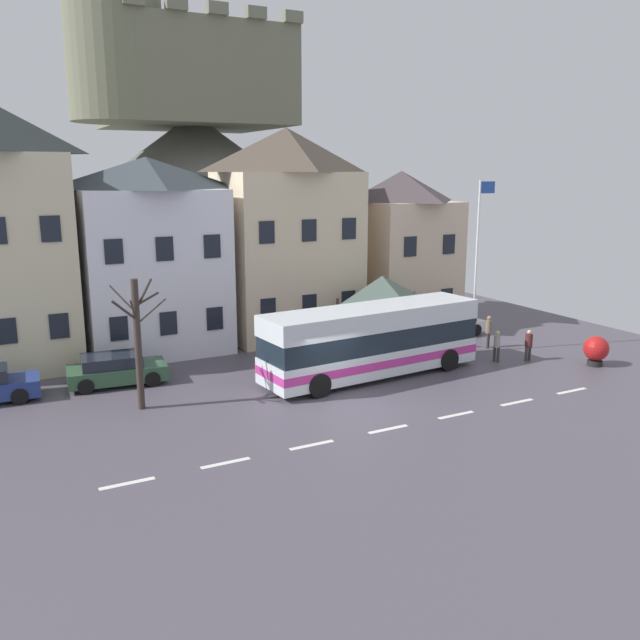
% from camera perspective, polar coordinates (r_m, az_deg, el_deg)
% --- Properties ---
extents(ground_plane, '(40.00, 60.00, 0.07)m').
position_cam_1_polar(ground_plane, '(25.97, 2.50, -7.37)').
color(ground_plane, '#4D4753').
extents(townhouse_01, '(6.76, 5.49, 9.51)m').
position_cam_1_polar(townhouse_01, '(33.95, -14.27, 5.32)').
color(townhouse_01, white).
rests_on(townhouse_01, ground_plane).
extents(townhouse_02, '(6.93, 5.27, 11.06)m').
position_cam_1_polar(townhouse_02, '(36.16, -2.81, 7.35)').
color(townhouse_02, beige).
rests_on(townhouse_02, ground_plane).
extents(townhouse_03, '(5.30, 5.92, 8.85)m').
position_cam_1_polar(townhouse_03, '(40.26, 6.84, 6.24)').
color(townhouse_03, beige).
rests_on(townhouse_03, ground_plane).
extents(hilltop_castle, '(36.32, 36.32, 19.85)m').
position_cam_1_polar(hilltop_castle, '(52.35, -10.62, 10.56)').
color(hilltop_castle, '#5A5852').
rests_on(hilltop_castle, ground_plane).
extents(transit_bus, '(10.38, 3.28, 3.12)m').
position_cam_1_polar(transit_bus, '(29.17, 4.47, -1.85)').
color(transit_bus, silver).
rests_on(transit_bus, ground_plane).
extents(bus_shelter, '(3.60, 3.60, 3.70)m').
position_cam_1_polar(bus_shelter, '(33.82, 5.32, 2.67)').
color(bus_shelter, '#473D33').
rests_on(bus_shelter, ground_plane).
extents(parked_car_00, '(4.18, 2.30, 1.30)m').
position_cam_1_polar(parked_car_00, '(29.54, -17.07, -4.07)').
color(parked_car_00, '#2E5336').
rests_on(parked_car_00, ground_plane).
extents(parked_car_01, '(4.22, 2.15, 1.37)m').
position_cam_1_polar(parked_car_01, '(37.22, 10.87, -0.29)').
color(parked_car_01, silver).
rests_on(parked_car_01, ground_plane).
extents(pedestrian_00, '(0.32, 0.32, 1.67)m').
position_cam_1_polar(pedestrian_00, '(34.98, 14.23, -0.75)').
color(pedestrian_00, '#38332D').
rests_on(pedestrian_00, ground_plane).
extents(pedestrian_01, '(0.34, 0.34, 1.46)m').
position_cam_1_polar(pedestrian_01, '(33.30, 8.72, -1.41)').
color(pedestrian_01, '#2D2D38').
rests_on(pedestrian_01, ground_plane).
extents(pedestrian_02, '(0.35, 0.35, 1.51)m').
position_cam_1_polar(pedestrian_02, '(33.13, 17.42, -1.88)').
color(pedestrian_02, '#38332D').
rests_on(pedestrian_02, ground_plane).
extents(pedestrian_03, '(0.30, 0.31, 1.51)m').
position_cam_1_polar(pedestrian_03, '(32.55, 14.89, -2.01)').
color(pedestrian_03, '#38332D').
rests_on(pedestrian_03, ground_plane).
extents(public_bench, '(1.45, 0.48, 0.87)m').
position_cam_1_polar(public_bench, '(34.97, 0.85, -1.23)').
color(public_bench, '#473828').
rests_on(public_bench, ground_plane).
extents(flagpole, '(0.95, 0.10, 8.43)m').
position_cam_1_polar(flagpole, '(33.33, 13.33, 5.33)').
color(flagpole, silver).
rests_on(flagpole, ground_plane).
extents(harbour_buoy, '(1.15, 1.15, 1.40)m').
position_cam_1_polar(harbour_buoy, '(33.40, 22.54, -2.34)').
color(harbour_buoy, black).
rests_on(harbour_buoy, ground_plane).
extents(bare_tree_00, '(2.23, 1.47, 5.00)m').
position_cam_1_polar(bare_tree_00, '(25.73, -15.32, -1.59)').
color(bare_tree_00, '#382D28').
rests_on(bare_tree_00, ground_plane).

